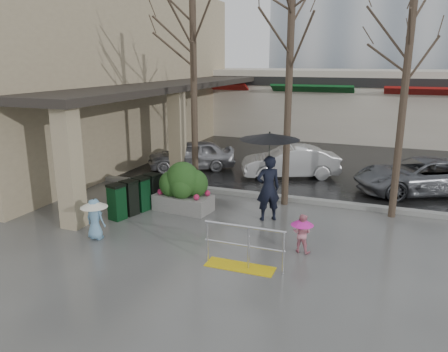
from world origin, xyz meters
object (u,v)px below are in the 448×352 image
Objects in this scene: handrail at (243,252)px; woman at (269,165)px; child_blue at (95,214)px; car_b at (290,162)px; tree_midwest at (291,37)px; car_a at (191,155)px; planter at (183,187)px; tree_mideast at (409,49)px; tree_west at (193,44)px; car_c at (420,176)px; news_boxes at (135,196)px; child_pink at (302,230)px.

woman is (-0.30, 3.19, 1.29)m from handrail.
car_b is at bearing -111.25° from child_blue.
woman is (-0.14, -1.61, -3.57)m from tree_midwest.
tree_midwest reaches higher than car_a.
planter is (1.16, 2.87, 0.07)m from child_blue.
child_blue is (-3.85, -3.00, -0.99)m from woman.
tree_midwest is at bearing 180.00° from tree_mideast.
car_a reaches higher than child_blue.
child_blue is at bearing 5.77° from woman.
handrail is 0.28× the size of tree_west.
tree_midwest reaches higher than car_c.
car_b is 4.79m from car_c.
car_c reaches higher than news_boxes.
tree_mideast is at bearing 56.81° from handrail.
car_b is at bearing 52.67° from tree_west.
tree_west is at bearing 83.88° from news_boxes.
news_boxes is at bearing -20.42° from car_a.
tree_mideast is 5.88× the size of child_blue.
car_a is at bearing 158.61° from tree_mideast.
news_boxes is at bearing -149.36° from tree_midwest.
car_c is at bearing 60.36° from car_a.
car_b is (-3.90, 3.41, -4.23)m from tree_mideast.
car_b is (3.52, 5.85, 0.09)m from news_boxes.
child_blue is (-0.79, -4.60, -4.40)m from tree_west.
planter is 8.39m from car_c.
child_blue is at bearing -21.52° from car_a.
news_boxes is (-4.28, 2.36, 0.16)m from handrail.
child_pink is 0.22× the size of car_c.
tree_mideast reaches higher than child_blue.
car_c is (4.77, -0.51, 0.00)m from car_b.
car_b is at bearing -116.87° from woman.
tree_midwest reaches higher than tree_mideast.
planter reaches higher than car_c.
child_pink is (4.44, -3.47, -4.52)m from tree_west.
car_a is (-0.73, 5.63, 0.09)m from news_boxes.
tree_mideast is 6.65× the size of child_pink.
news_boxes is (-4.12, -2.44, -4.70)m from tree_midwest.
tree_west is 3.20m from tree_midwest.
woman reaches higher than planter.
tree_west reaches higher than child_pink.
tree_midwest reaches higher than tree_west.
child_pink is 7.02m from car_c.
tree_west is at bearing -28.94° from child_pink.
car_b is at bearing 95.27° from handrail.
tree_midwest is 3.77× the size of planter.
tree_west is at bearing 102.32° from planter.
tree_midwest is at bearing -61.27° from child_pink.
car_c is at bearing 62.52° from handrail.
handrail is 4.30m from planter.
car_b reaches higher than news_boxes.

